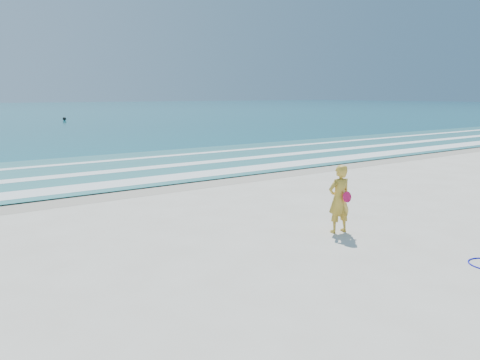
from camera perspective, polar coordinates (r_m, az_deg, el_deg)
ground at (r=10.37m, az=12.05°, el=-8.85°), size 400.00×400.00×0.00m
wet_sand at (r=17.52m, az=-10.03°, el=-0.86°), size 400.00×2.40×0.00m
shallow at (r=22.08m, az=-15.60°, el=1.34°), size 400.00×10.00×0.01m
foam_near at (r=18.68m, az=-11.74°, el=-0.07°), size 400.00×1.40×0.01m
foam_mid at (r=21.34m, az=-14.87°, el=1.09°), size 400.00×0.90×0.01m
foam_far at (r=24.43m, az=-17.60°, el=2.10°), size 400.00×0.60×0.01m
buoy at (r=64.87m, az=-20.62°, el=7.00°), size 0.45×0.45×0.45m
woman at (r=11.74m, az=12.00°, el=-2.27°), size 0.67×0.50×1.70m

